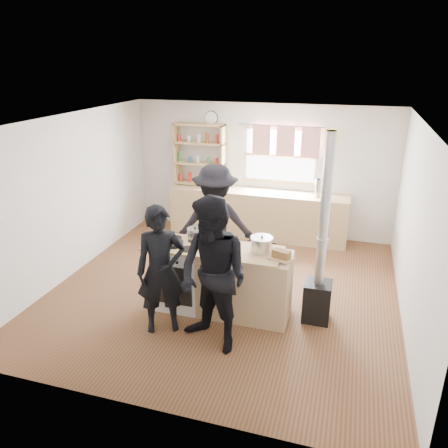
% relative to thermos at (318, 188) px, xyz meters
% --- Properties ---
extents(ground, '(5.00, 5.00, 0.01)m').
position_rel_thermos_xyz_m(ground, '(-1.10, -2.22, -1.07)').
color(ground, brown).
rests_on(ground, ground).
extents(back_counter, '(3.40, 0.55, 0.90)m').
position_rel_thermos_xyz_m(back_counter, '(-1.10, 0.00, -0.61)').
color(back_counter, tan).
rests_on(back_counter, ground).
extents(shelving_unit, '(1.00, 0.28, 1.20)m').
position_rel_thermos_xyz_m(shelving_unit, '(-2.30, 0.12, 0.45)').
color(shelving_unit, tan).
rests_on(shelving_unit, back_counter).
extents(thermos, '(0.10, 0.10, 0.32)m').
position_rel_thermos_xyz_m(thermos, '(0.00, 0.00, 0.00)').
color(thermos, silver).
rests_on(thermos, back_counter).
extents(cooking_island, '(1.97, 0.64, 0.93)m').
position_rel_thermos_xyz_m(cooking_island, '(-0.96, -2.77, -0.59)').
color(cooking_island, white).
rests_on(cooking_island, ground).
extents(skillet_greens, '(0.38, 0.38, 0.05)m').
position_rel_thermos_xyz_m(skillet_greens, '(-1.62, -2.85, -0.10)').
color(skillet_greens, black).
rests_on(skillet_greens, cooking_island).
extents(roast_tray, '(0.42, 0.36, 0.07)m').
position_rel_thermos_xyz_m(roast_tray, '(-0.96, -2.81, -0.09)').
color(roast_tray, silver).
rests_on(roast_tray, cooking_island).
extents(stockpot_stove, '(0.22, 0.22, 0.18)m').
position_rel_thermos_xyz_m(stockpot_stove, '(-1.42, -2.56, -0.05)').
color(stockpot_stove, silver).
rests_on(stockpot_stove, cooking_island).
extents(stockpot_counter, '(0.30, 0.30, 0.22)m').
position_rel_thermos_xyz_m(stockpot_counter, '(-0.45, -2.70, -0.03)').
color(stockpot_counter, silver).
rests_on(stockpot_counter, cooking_island).
extents(bread_board, '(0.33, 0.28, 0.12)m').
position_rel_thermos_xyz_m(bread_board, '(-0.17, -2.86, -0.08)').
color(bread_board, tan).
rests_on(bread_board, cooking_island).
extents(flue_heater, '(0.35, 0.35, 2.50)m').
position_rel_thermos_xyz_m(flue_heater, '(0.30, -2.62, -0.42)').
color(flue_heater, black).
rests_on(flue_heater, ground).
extents(person_near_left, '(0.72, 0.63, 1.66)m').
position_rel_thermos_xyz_m(person_near_left, '(-1.56, -3.39, -0.23)').
color(person_near_left, black).
rests_on(person_near_left, ground).
extents(person_near_right, '(1.13, 1.03, 1.87)m').
position_rel_thermos_xyz_m(person_near_right, '(-0.84, -3.55, -0.12)').
color(person_near_right, black).
rests_on(person_near_right, ground).
extents(person_far, '(1.31, 0.95, 1.83)m').
position_rel_thermos_xyz_m(person_far, '(-1.35, -1.86, -0.15)').
color(person_far, black).
rests_on(person_far, ground).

